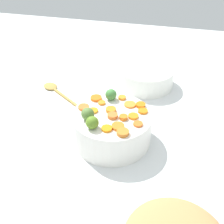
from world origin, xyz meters
TOP-DOWN VIEW (x-y plane):
  - tabletop at (0.00, 0.00)m, footprint 2.40×2.40m
  - serving_bowl_carrots at (-0.01, -0.04)m, footprint 0.26×0.26m
  - carrot_slice_0 at (-0.02, -0.14)m, footprint 0.04×0.04m
  - carrot_slice_1 at (-0.10, -0.08)m, footprint 0.04×0.04m
  - carrot_slice_2 at (0.07, -0.11)m, footprint 0.05×0.05m
  - carrot_slice_3 at (-0.04, 0.02)m, footprint 0.05×0.05m
  - carrot_slice_4 at (-0.06, 0.04)m, footprint 0.05×0.05m
  - carrot_slice_5 at (0.05, -0.04)m, footprint 0.04×0.04m
  - carrot_slice_6 at (-0.09, -0.11)m, footprint 0.04×0.04m
  - carrot_slice_7 at (0.09, -0.05)m, footprint 0.05×0.05m
  - carrot_slice_8 at (-0.05, -0.11)m, footprint 0.05×0.05m
  - carrot_slice_9 at (-0.00, -0.06)m, footprint 0.04×0.04m
  - carrot_slice_10 at (-0.10, -0.01)m, footprint 0.04×0.04m
  - carrot_slice_11 at (-0.05, -0.03)m, footprint 0.03×0.03m
  - carrot_slice_12 at (0.04, -0.09)m, footprint 0.03×0.03m
  - carrot_slice_13 at (-0.01, 0.03)m, footprint 0.04×0.04m
  - carrot_slice_14 at (-0.01, -0.03)m, footprint 0.03×0.03m
  - carrot_slice_15 at (-0.08, -0.04)m, footprint 0.04×0.04m
  - brussels_sprout_0 at (0.02, -0.13)m, footprint 0.04×0.04m
  - brussels_sprout_1 at (0.06, -0.00)m, footprint 0.04×0.04m
  - brussels_sprout_2 at (0.03, 0.04)m, footprint 0.04×0.04m
  - wooden_spoon at (0.29, -0.28)m, footprint 0.27×0.20m
  - casserole_dish at (-0.06, -0.43)m, footprint 0.23×0.23m

SIDE VIEW (x-z plane):
  - tabletop at x=0.00m, z-range 0.00..0.02m
  - wooden_spoon at x=0.29m, z-range 0.02..0.03m
  - casserole_dish at x=-0.06m, z-range 0.02..0.10m
  - serving_bowl_carrots at x=-0.01m, z-range 0.02..0.13m
  - carrot_slice_8 at x=-0.05m, z-range 0.13..0.13m
  - carrot_slice_5 at x=0.05m, z-range 0.13..0.13m
  - carrot_slice_10 at x=-0.10m, z-range 0.13..0.13m
  - carrot_slice_12 at x=0.04m, z-range 0.13..0.13m
  - carrot_slice_15 at x=-0.08m, z-range 0.13..0.13m
  - carrot_slice_13 at x=-0.01m, z-range 0.13..0.13m
  - carrot_slice_1 at x=-0.10m, z-range 0.13..0.13m
  - carrot_slice_7 at x=0.09m, z-range 0.13..0.13m
  - carrot_slice_2 at x=0.07m, z-range 0.13..0.13m
  - carrot_slice_3 at x=-0.04m, z-range 0.13..0.13m
  - carrot_slice_0 at x=-0.02m, z-range 0.13..0.13m
  - carrot_slice_6 at x=-0.09m, z-range 0.13..0.14m
  - carrot_slice_9 at x=0.00m, z-range 0.13..0.14m
  - carrot_slice_14 at x=-0.01m, z-range 0.13..0.14m
  - carrot_slice_4 at x=-0.06m, z-range 0.13..0.14m
  - carrot_slice_11 at x=-0.05m, z-range 0.13..0.14m
  - brussels_sprout_0 at x=0.02m, z-range 0.13..0.16m
  - brussels_sprout_2 at x=0.03m, z-range 0.13..0.16m
  - brussels_sprout_1 at x=0.06m, z-range 0.13..0.17m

